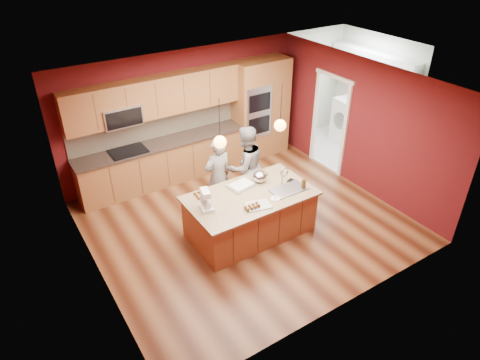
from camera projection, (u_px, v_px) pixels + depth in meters
floor at (246, 221)px, 8.15m from camera, size 5.50×5.50×0.00m
ceiling at (247, 84)px, 6.74m from camera, size 5.50×5.50×0.00m
wall_back at (183, 113)px, 9.24m from camera, size 5.50×0.00×5.50m
wall_front at (350, 236)px, 5.65m from camera, size 5.50×0.00×5.50m
wall_left at (87, 208)px, 6.18m from camera, size 0.00×5.00×5.00m
wall_right at (359, 125)px, 8.71m from camera, size 0.00×5.00×5.00m
cabinet_run at (160, 140)px, 8.94m from camera, size 3.74×0.64×2.30m
oven_column at (260, 109)px, 9.98m from camera, size 1.30×0.62×2.30m
doorway_trim at (329, 125)px, 9.43m from camera, size 0.08×1.11×2.20m
laundry_room at (373, 68)px, 10.00m from camera, size 2.60×2.70×2.70m
pendant_left at (220, 142)px, 6.57m from camera, size 0.20×0.20×0.80m
pendant_right at (280, 125)px, 7.10m from camera, size 0.20×0.20×0.80m
island at (251, 213)px, 7.66m from camera, size 2.24×1.26×1.20m
person_left at (218, 177)px, 8.03m from camera, size 0.60×0.42×1.59m
person_right at (245, 166)px, 8.30m from camera, size 0.84×0.68×1.65m
stand_mixer at (206, 201)px, 7.00m from camera, size 0.24×0.30×0.36m
sheet_cake at (241, 185)px, 7.67m from camera, size 0.52×0.42×0.05m
cooling_rack at (258, 205)px, 7.16m from camera, size 0.45×0.37×0.02m
mixing_bowl at (260, 177)px, 7.77m from camera, size 0.26×0.26×0.22m
plate at (275, 199)px, 7.33m from camera, size 0.16×0.16×0.01m
tumbler at (304, 184)px, 7.60m from camera, size 0.08×0.08×0.16m
phone at (290, 180)px, 7.85m from camera, size 0.16×0.11×0.01m
cupcakes_left at (199, 195)px, 7.39m from camera, size 0.15×0.23×0.07m
cupcakes_rack at (252, 206)px, 7.07m from camera, size 0.29×0.15×0.07m
cupcakes_right at (263, 173)px, 8.03m from camera, size 0.14×0.21×0.06m
washer at (372, 132)px, 10.42m from camera, size 0.73×0.75×0.98m
dryer at (350, 120)px, 10.91m from camera, size 0.75×0.77×1.10m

